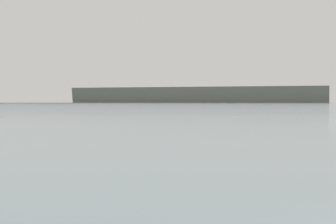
% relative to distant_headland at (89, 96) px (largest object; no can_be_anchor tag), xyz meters
% --- Properties ---
extents(distant_headland, '(1209.66, 726.63, 30.58)m').
position_rel_distant_headland_xyz_m(distant_headland, '(0.00, 0.00, 0.00)').
color(distant_headland, '#60665B').
rests_on(distant_headland, ground_plane).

